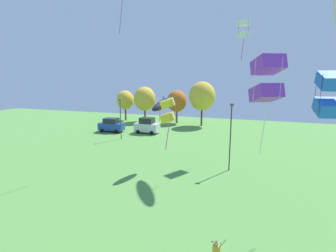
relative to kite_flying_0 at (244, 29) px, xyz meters
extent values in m
cube|color=gold|center=(0.15, -21.30, -13.62)|extent=(0.36, 0.20, 0.63)
sphere|color=#DBAD89|center=(0.15, -21.30, -13.18)|extent=(0.23, 0.23, 0.23)
cylinder|color=gold|center=(-0.07, -21.20, -13.21)|extent=(0.08, 0.51, 0.39)
cylinder|color=gold|center=(0.37, -21.20, -13.21)|extent=(0.08, 0.51, 0.39)
cube|color=white|center=(0.00, 0.00, 0.64)|extent=(1.61, 1.63, 0.73)
cube|color=white|center=(0.00, 0.00, -0.62)|extent=(1.61, 1.63, 0.73)
cylinder|color=red|center=(-0.55, -0.55, 0.01)|extent=(0.02, 0.02, 1.90)
cylinder|color=red|center=(0.55, -0.55, 0.01)|extent=(0.02, 0.02, 1.90)
cylinder|color=red|center=(-0.55, 0.55, 0.01)|extent=(0.02, 0.02, 1.90)
cylinder|color=red|center=(0.55, 0.55, 0.01)|extent=(0.02, 0.02, 1.90)
cylinder|color=red|center=(0.00, 0.00, -2.30)|extent=(0.25, 0.37, 2.54)
cube|color=purple|center=(2.18, -15.75, -4.57)|extent=(2.14, 2.21, 1.25)
cube|color=purple|center=(2.18, -15.75, -6.24)|extent=(2.14, 2.21, 1.25)
cylinder|color=white|center=(1.46, -16.47, -5.40)|extent=(0.02, 0.02, 2.50)
cylinder|color=white|center=(2.90, -16.47, -5.40)|extent=(0.02, 0.02, 2.50)
cylinder|color=white|center=(1.46, -15.03, -5.40)|extent=(0.02, 0.02, 2.50)
cylinder|color=white|center=(2.90, -15.03, -5.40)|extent=(0.02, 0.02, 2.50)
cylinder|color=white|center=(2.18, -15.75, -8.45)|extent=(0.29, 0.48, 3.35)
cylinder|color=purple|center=(-11.83, -7.33, 0.66)|extent=(0.54, 0.09, 3.47)
cylinder|color=yellow|center=(6.63, -10.43, -0.90)|extent=(0.28, 0.08, 1.65)
cube|color=blue|center=(5.07, -18.01, -5.42)|extent=(1.36, 1.49, 1.00)
cube|color=blue|center=(5.07, -18.01, -6.74)|extent=(1.36, 1.49, 1.00)
cylinder|color=black|center=(4.51, -18.58, -6.08)|extent=(0.02, 0.02, 1.97)
cylinder|color=black|center=(4.51, -17.44, -6.08)|extent=(0.02, 0.02, 1.97)
ellipsoid|color=black|center=(-7.05, -7.82, -8.05)|extent=(2.00, 4.08, 1.73)
cube|color=blue|center=(-7.05, -7.82, -7.81)|extent=(0.20, 0.31, 1.08)
cube|color=yellow|center=(-3.32, -18.29, -6.79)|extent=(1.02, 0.95, 0.65)
cube|color=yellow|center=(-3.32, -18.29, -7.64)|extent=(1.02, 0.95, 0.65)
cylinder|color=#E54C93|center=(-3.69, -18.65, -7.21)|extent=(0.02, 0.02, 1.27)
cylinder|color=#E54C93|center=(-2.96, -18.65, -7.21)|extent=(0.02, 0.02, 1.27)
cylinder|color=#E54C93|center=(-3.69, -17.92, -7.21)|extent=(0.02, 0.02, 1.27)
cylinder|color=#E54C93|center=(-2.96, -17.92, -7.21)|extent=(0.02, 0.02, 1.27)
cylinder|color=#E54C93|center=(-3.32, -18.29, -8.76)|extent=(0.29, 0.12, 1.70)
cube|color=#234299|center=(-21.04, 5.73, -13.86)|extent=(4.27, 1.96, 1.20)
cube|color=#1E232D|center=(-21.04, 5.73, -12.83)|extent=(2.36, 1.76, 0.84)
cylinder|color=black|center=(-19.71, 4.85, -14.46)|extent=(0.65, 0.24, 0.64)
cylinder|color=black|center=(-19.76, 6.69, -14.46)|extent=(0.65, 0.24, 0.64)
cylinder|color=black|center=(-22.33, 4.78, -14.46)|extent=(0.65, 0.24, 0.64)
cylinder|color=black|center=(-22.38, 6.62, -14.46)|extent=(0.65, 0.24, 0.64)
cube|color=silver|center=(-14.89, 6.64, -13.78)|extent=(4.10, 2.07, 1.35)
cube|color=#1E232D|center=(-14.89, 6.64, -12.64)|extent=(2.29, 1.82, 0.94)
cylinder|color=black|center=(-13.70, 5.65, -14.46)|extent=(0.65, 0.25, 0.64)
cylinder|color=black|center=(-13.60, 7.49, -14.46)|extent=(0.65, 0.25, 0.64)
cylinder|color=black|center=(-16.18, 5.78, -14.46)|extent=(0.65, 0.25, 0.64)
cylinder|color=black|center=(-16.08, 7.63, -14.46)|extent=(0.65, 0.25, 0.64)
cylinder|color=#2D2D33|center=(-17.13, 1.74, -11.87)|extent=(0.12, 0.12, 5.82)
cube|color=#4C4C51|center=(-17.13, 1.74, -8.84)|extent=(0.36, 0.20, 0.24)
cylinder|color=#2D2D33|center=(-0.44, -6.70, -11.47)|extent=(0.12, 0.12, 6.62)
cube|color=#4C4C51|center=(-0.44, -6.70, -8.04)|extent=(0.36, 0.20, 0.24)
cylinder|color=brown|center=(-23.97, 16.87, -13.31)|extent=(0.36, 0.36, 2.93)
ellipsoid|color=gold|center=(-23.97, 16.87, -10.48)|extent=(3.62, 3.62, 3.98)
cylinder|color=brown|center=(-19.35, 16.46, -13.25)|extent=(0.36, 0.36, 3.06)
ellipsoid|color=gold|center=(-19.35, 16.46, -10.06)|extent=(4.40, 4.40, 4.85)
cylinder|color=brown|center=(-12.68, 16.88, -13.30)|extent=(0.36, 0.36, 2.96)
ellipsoid|color=#BC6623|center=(-12.68, 16.88, -10.36)|extent=(3.89, 3.89, 4.28)
cylinder|color=brown|center=(-7.47, 15.79, -12.88)|extent=(0.36, 0.36, 3.80)
ellipsoid|color=gold|center=(-7.47, 15.79, -9.15)|extent=(4.87, 4.87, 5.36)
camera|label=1|loc=(1.35, -32.83, -5.10)|focal=28.00mm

